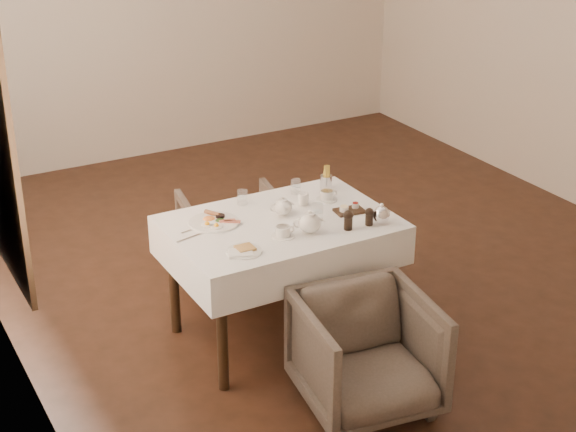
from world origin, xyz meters
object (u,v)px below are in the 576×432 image
Objects in this scene: armchair_near at (367,354)px; breakfast_plate at (214,221)px; table at (280,239)px; teapot_centre at (283,206)px; armchair_far at (234,239)px.

breakfast_plate is at bearing 120.25° from armchair_near.
breakfast_plate reaches higher than armchair_near.
teapot_centre is (0.06, 0.07, 0.17)m from table.
breakfast_plate is 0.41m from teapot_centre.
breakfast_plate is at bearing 66.00° from armchair_far.
breakfast_plate is (-0.34, 0.16, 0.13)m from table.
breakfast_plate is at bearing 154.50° from table.
teapot_centre is at bearing 99.01° from armchair_far.
table is 0.84m from armchair_far.
armchair_near is 4.74× the size of teapot_centre.
table reaches higher than armchair_far.
breakfast_plate is (-0.41, -0.61, 0.46)m from armchair_far.
teapot_centre reaches higher than armchair_near.
armchair_far is 2.31× the size of breakfast_plate.
teapot_centre is (-0.01, -0.70, 0.51)m from armchair_far.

